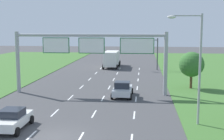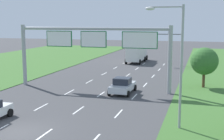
# 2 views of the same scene
# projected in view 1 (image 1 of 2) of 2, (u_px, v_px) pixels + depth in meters

# --- Properties ---
(ground_plane) EXTENTS (200.00, 200.00, 0.00)m
(ground_plane) POSITION_uv_depth(u_px,v_px,m) (55.00, 137.00, 21.39)
(ground_plane) COLOR #424244
(lane_dashes_inner_left) EXTENTS (0.14, 56.40, 0.01)m
(lane_dashes_inner_left) POSITION_uv_depth(u_px,v_px,m) (63.00, 104.00, 30.44)
(lane_dashes_inner_left) COLOR white
(lane_dashes_inner_left) RESTS_ON ground_plane
(lane_dashes_inner_right) EXTENTS (0.14, 56.40, 0.01)m
(lane_dashes_inner_right) POSITION_uv_depth(u_px,v_px,m) (99.00, 105.00, 30.09)
(lane_dashes_inner_right) COLOR white
(lane_dashes_inner_right) RESTS_ON ground_plane
(lane_dashes_slip) EXTENTS (0.14, 56.40, 0.01)m
(lane_dashes_slip) POSITION_uv_depth(u_px,v_px,m) (135.00, 106.00, 29.74)
(lane_dashes_slip) COLOR white
(lane_dashes_slip) RESTS_ON ground_plane
(car_near_red) EXTENTS (2.08, 4.02, 1.53)m
(car_near_red) POSITION_uv_depth(u_px,v_px,m) (12.00, 119.00, 23.00)
(car_near_red) COLOR white
(car_near_red) RESTS_ON ground_plane
(car_lead_silver) EXTENTS (2.23, 4.15, 1.63)m
(car_lead_silver) POSITION_uv_depth(u_px,v_px,m) (122.00, 89.00, 33.85)
(car_lead_silver) COLOR silver
(car_lead_silver) RESTS_ON ground_plane
(box_truck) EXTENTS (2.76, 8.01, 3.03)m
(box_truck) POSITION_uv_depth(u_px,v_px,m) (112.00, 58.00, 58.41)
(box_truck) COLOR silver
(box_truck) RESTS_ON ground_plane
(sign_gantry) EXTENTS (17.24, 0.44, 7.00)m
(sign_gantry) POSITION_uv_depth(u_px,v_px,m) (92.00, 50.00, 34.72)
(sign_gantry) COLOR #9EA0A5
(sign_gantry) RESTS_ON ground_plane
(traffic_light_mast) EXTENTS (4.76, 0.49, 5.60)m
(traffic_light_mast) POSITION_uv_depth(u_px,v_px,m) (146.00, 48.00, 54.31)
(traffic_light_mast) COLOR #47494F
(traffic_light_mast) RESTS_ON ground_plane
(street_lamp) EXTENTS (2.61, 0.32, 8.50)m
(street_lamp) POSITION_uv_depth(u_px,v_px,m) (195.00, 60.00, 23.43)
(street_lamp) COLOR #9EA0A5
(street_lamp) RESTS_ON ground_plane
(roadside_tree_mid) EXTENTS (3.04, 3.04, 4.54)m
(roadside_tree_mid) POSITION_uv_depth(u_px,v_px,m) (192.00, 64.00, 37.76)
(roadside_tree_mid) COLOR #513823
(roadside_tree_mid) RESTS_ON ground_plane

